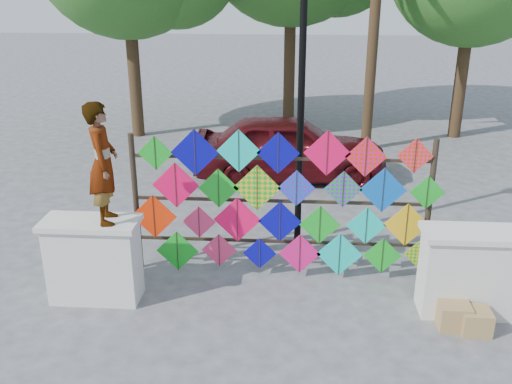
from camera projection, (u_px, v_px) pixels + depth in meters
ground at (277, 297)px, 8.62m from camera, size 80.00×80.00×0.00m
parapet_left at (94, 259)px, 8.37m from camera, size 1.40×0.65×1.28m
parapet_right at (469, 272)px, 8.03m from camera, size 1.40×0.65×1.28m
kite_rack at (283, 204)px, 8.86m from camera, size 4.85×0.24×2.42m
vendor_woman at (103, 163)px, 7.82m from camera, size 0.53×0.70×1.73m
sedan at (290, 147)px, 13.38m from camera, size 4.58×2.06×1.53m
lamppost at (301, 95)px, 9.50m from camera, size 0.28×0.28×4.46m
cardboard_box_near at (454, 316)px, 7.83m from camera, size 0.42×0.37×0.37m
cardboard_box_far at (475, 321)px, 7.74m from camera, size 0.40×0.37×0.33m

